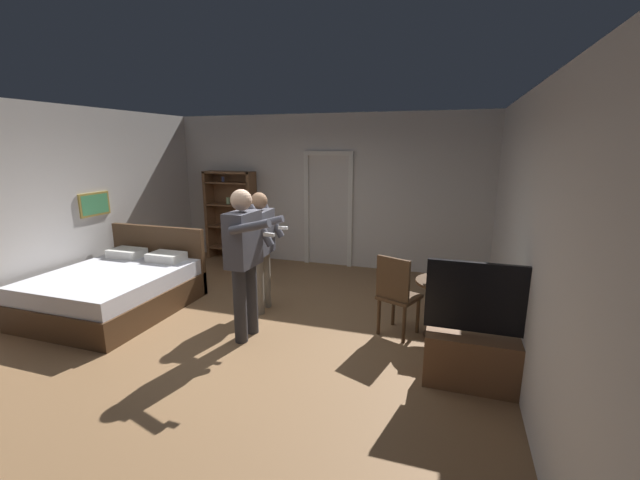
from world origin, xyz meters
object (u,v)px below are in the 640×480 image
(side_table, at_px, (443,299))
(suitcase_dark, at_px, (241,258))
(person_striped_shirt, at_px, (261,244))
(bed, at_px, (118,288))
(laptop, at_px, (442,278))
(wooden_chair, at_px, (396,293))
(bookshelf, at_px, (232,212))
(person_blue_shirt, at_px, (244,254))
(bottle_on_table, at_px, (458,275))
(tv_flatscreen, at_px, (485,352))

(side_table, relative_size, suitcase_dark, 1.27)
(person_striped_shirt, bearing_deg, bed, -162.53)
(laptop, xyz_separation_m, suitcase_dark, (-3.62, 1.81, -0.57))
(suitcase_dark, bearing_deg, wooden_chair, -41.41)
(bookshelf, distance_m, person_blue_shirt, 3.60)
(laptop, height_order, bottle_on_table, bottle_on_table)
(bookshelf, xyz_separation_m, suitcase_dark, (0.47, -0.54, -0.76))
(person_striped_shirt, bearing_deg, tv_flatscreen, -19.92)
(wooden_chair, bearing_deg, bookshelf, 145.65)
(person_striped_shirt, bearing_deg, laptop, -2.90)
(bookshelf, relative_size, side_table, 2.48)
(person_striped_shirt, bearing_deg, person_blue_shirt, -77.05)
(laptop, relative_size, person_striped_shirt, 0.20)
(laptop, relative_size, bottle_on_table, 1.30)
(bookshelf, bearing_deg, wooden_chair, -34.35)
(suitcase_dark, bearing_deg, bookshelf, 120.86)
(wooden_chair, bearing_deg, suitcase_dark, 148.53)
(bookshelf, bearing_deg, bottle_on_table, -29.35)
(side_table, distance_m, suitcase_dark, 4.07)
(tv_flatscreen, bearing_deg, wooden_chair, 139.79)
(suitcase_dark, bearing_deg, laptop, -36.56)
(bottle_on_table, relative_size, suitcase_dark, 0.46)
(laptop, height_order, person_blue_shirt, person_blue_shirt)
(tv_flatscreen, bearing_deg, person_striped_shirt, 160.08)
(bookshelf, bearing_deg, side_table, -29.33)
(bookshelf, xyz_separation_m, laptop, (4.09, -2.36, -0.19))
(bookshelf, height_order, bottle_on_table, bookshelf)
(bookshelf, xyz_separation_m, bottle_on_table, (4.26, -2.40, -0.13))
(person_blue_shirt, xyz_separation_m, person_striped_shirt, (-0.18, 0.79, -0.09))
(bottle_on_table, bearing_deg, bed, -174.24)
(bookshelf, distance_m, suitcase_dark, 1.05)
(bookshelf, xyz_separation_m, tv_flatscreen, (4.53, -3.25, -0.59))
(person_blue_shirt, bearing_deg, wooden_chair, 19.14)
(person_striped_shirt, bearing_deg, bottle_on_table, -3.54)
(tv_flatscreen, relative_size, person_blue_shirt, 0.69)
(bed, distance_m, person_striped_shirt, 2.10)
(tv_flatscreen, height_order, side_table, tv_flatscreen)
(side_table, distance_m, person_blue_shirt, 2.37)
(bookshelf, relative_size, bottle_on_table, 6.84)
(person_striped_shirt, distance_m, suitcase_dark, 2.26)
(tv_flatscreen, bearing_deg, person_blue_shirt, 175.29)
(tv_flatscreen, xyz_separation_m, person_blue_shirt, (-2.60, 0.21, 0.67))
(bed, bearing_deg, bookshelf, 86.75)
(bottle_on_table, bearing_deg, suitcase_dark, 153.97)
(wooden_chair, xyz_separation_m, suitcase_dark, (-3.13, 1.91, -0.37))
(laptop, xyz_separation_m, person_blue_shirt, (-2.16, -0.67, 0.28))
(bottle_on_table, height_order, wooden_chair, wooden_chair)
(laptop, bearing_deg, suitcase_dark, 153.38)
(wooden_chair, distance_m, person_blue_shirt, 1.83)
(laptop, relative_size, wooden_chair, 0.33)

